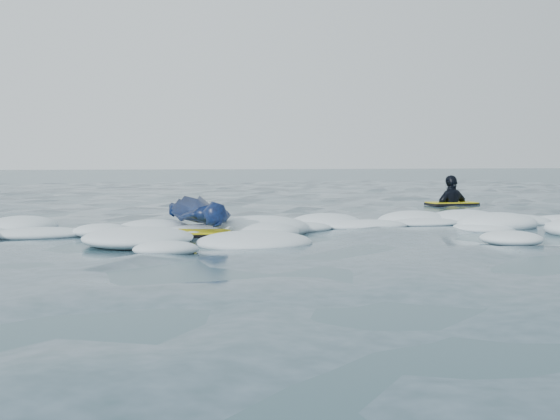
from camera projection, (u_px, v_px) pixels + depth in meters
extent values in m
plane|color=#1B3442|center=(234.00, 246.00, 7.48)|extent=(120.00, 120.00, 0.00)
cube|color=black|center=(203.00, 232.00, 8.52)|extent=(0.66, 1.15, 0.06)
cube|color=yellow|center=(203.00, 229.00, 8.52)|extent=(0.63, 1.13, 0.02)
imported|color=#0C1F54|center=(201.00, 213.00, 8.75)|extent=(0.87, 1.77, 0.41)
cube|color=black|center=(452.00, 204.00, 13.99)|extent=(1.00, 0.58, 0.05)
cube|color=yellow|center=(452.00, 202.00, 13.99)|extent=(0.98, 0.56, 0.02)
imported|color=black|center=(452.00, 212.00, 14.00)|extent=(0.92, 0.59, 1.46)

